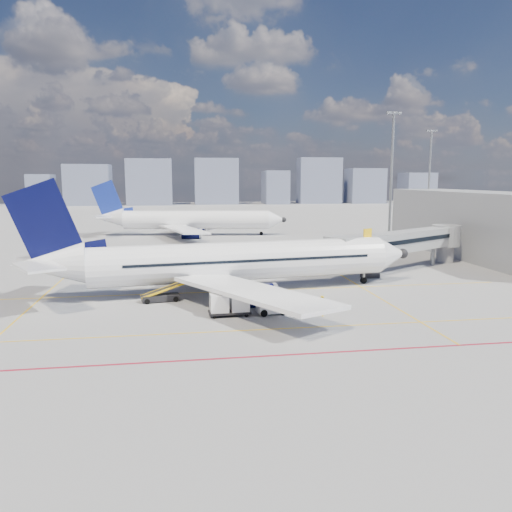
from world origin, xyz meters
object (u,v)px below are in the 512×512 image
at_px(main_aircraft, 226,262).
at_px(cargo_dolly, 229,303).
at_px(baggage_tug, 270,305).
at_px(ramp_worker, 322,306).
at_px(second_aircraft, 188,220).
at_px(belt_loader, 162,296).

distance_m(main_aircraft, cargo_dolly, 9.46).
bearing_deg(baggage_tug, ramp_worker, -22.85).
bearing_deg(baggage_tug, second_aircraft, 87.43).
height_order(cargo_dolly, belt_loader, belt_loader).
bearing_deg(belt_loader, second_aircraft, 75.71).
bearing_deg(ramp_worker, second_aircraft, 9.96).
bearing_deg(cargo_dolly, main_aircraft, 83.92).
bearing_deg(belt_loader, baggage_tug, -43.38).
xyz_separation_m(cargo_dolly, belt_loader, (-6.06, 6.17, -0.55)).
bearing_deg(baggage_tug, cargo_dolly, 170.61).
distance_m(second_aircraft, ramp_worker, 66.07).
height_order(main_aircraft, ramp_worker, main_aircraft).
distance_m(baggage_tug, ramp_worker, 4.65).
distance_m(belt_loader, ramp_worker, 16.03).
bearing_deg(cargo_dolly, baggage_tug, -3.79).
bearing_deg(main_aircraft, cargo_dolly, -100.86).
xyz_separation_m(second_aircraft, ramp_worker, (10.25, -65.23, -2.30)).
bearing_deg(ramp_worker, belt_loader, 63.17).
height_order(second_aircraft, ramp_worker, second_aircraft).
bearing_deg(second_aircraft, baggage_tug, -76.64).
relative_size(main_aircraft, cargo_dolly, 11.47).
bearing_deg(cargo_dolly, ramp_worker, -11.37).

